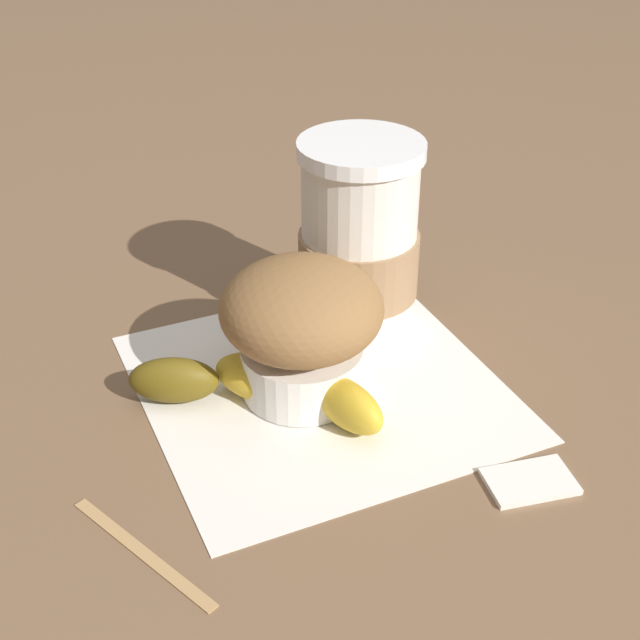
{
  "coord_description": "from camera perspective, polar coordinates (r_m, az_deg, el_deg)",
  "views": [
    {
      "loc": [
        0.43,
        -0.18,
        0.35
      ],
      "look_at": [
        0.0,
        0.0,
        0.05
      ],
      "focal_mm": 50.0,
      "sensor_mm": 36.0,
      "label": 1
    }
  ],
  "objects": [
    {
      "name": "ground_plane",
      "position": [
        0.59,
        0.0,
        -4.29
      ],
      "size": [
        3.0,
        3.0,
        0.0
      ],
      "primitive_type": "plane",
      "color": "brown"
    },
    {
      "name": "paper_napkin",
      "position": [
        0.59,
        0.0,
        -4.23
      ],
      "size": [
        0.23,
        0.23,
        0.0
      ],
      "primitive_type": "cube",
      "rotation": [
        0.0,
        0.0,
        0.04
      ],
      "color": "white",
      "rests_on": "ground_plane"
    },
    {
      "name": "coffee_cup",
      "position": [
        0.61,
        2.5,
        4.87
      ],
      "size": [
        0.08,
        0.08,
        0.14
      ],
      "color": "silver",
      "rests_on": "paper_napkin"
    },
    {
      "name": "muffin",
      "position": [
        0.55,
        -1.0,
        -0.52
      ],
      "size": [
        0.1,
        0.1,
        0.09
      ],
      "color": "white",
      "rests_on": "paper_napkin"
    },
    {
      "name": "banana",
      "position": [
        0.56,
        -3.75,
        -4.31
      ],
      "size": [
        0.12,
        0.15,
        0.03
      ],
      "color": "gold",
      "rests_on": "paper_napkin"
    },
    {
      "name": "sugar_packet",
      "position": [
        0.53,
        13.3,
        -9.87
      ],
      "size": [
        0.04,
        0.05,
        0.01
      ],
      "primitive_type": "cube",
      "rotation": [
        0.0,
        0.0,
        4.58
      ],
      "color": "white",
      "rests_on": "ground_plane"
    },
    {
      "name": "wooden_stirrer",
      "position": [
        0.49,
        -11.32,
        -14.34
      ],
      "size": [
        0.1,
        0.05,
        0.0
      ],
      "primitive_type": "cube",
      "rotation": [
        0.0,
        0.0,
        0.45
      ],
      "color": "tan",
      "rests_on": "ground_plane"
    }
  ]
}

